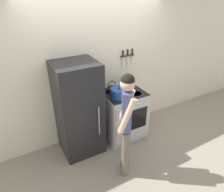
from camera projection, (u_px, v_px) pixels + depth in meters
ground_plane at (102, 129)px, 4.22m from camera, size 14.00×14.00×0.00m
wall_back at (99, 72)px, 3.65m from camera, size 10.00×0.06×2.55m
refrigerator at (79, 110)px, 3.34m from camera, size 0.69×0.67×1.64m
stove_range at (123, 114)px, 3.85m from camera, size 0.79×0.72×0.93m
dutch_oven_pot at (119, 93)px, 3.43m from camera, size 0.33×0.29×0.20m
tea_kettle at (112, 89)px, 3.66m from camera, size 0.24×0.20×0.22m
utensil_jar at (128, 84)px, 3.82m from camera, size 0.09×0.09×0.28m
person at (126, 121)px, 2.81m from camera, size 0.38×0.41×1.67m
wall_knife_strip at (127, 56)px, 3.75m from camera, size 0.31×0.03×0.35m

